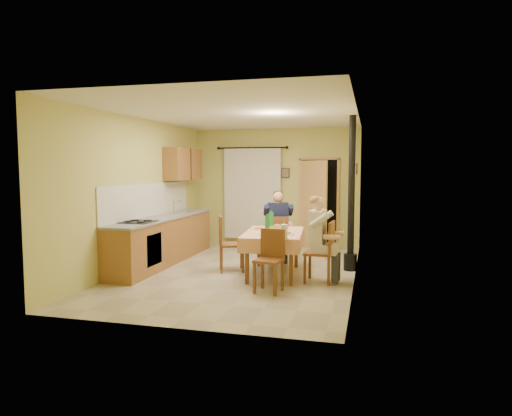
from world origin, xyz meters
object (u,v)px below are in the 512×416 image
(man_far, at_px, (278,218))
(man_right, at_px, (319,229))
(chair_right, at_px, (320,265))
(dining_table, at_px, (274,253))
(stove_flue, at_px, (351,214))
(chair_near, at_px, (269,273))
(chair_far, at_px, (278,248))
(chair_left, at_px, (231,255))

(man_far, height_order, man_right, same)
(man_right, bearing_deg, chair_right, -90.00)
(dining_table, bearing_deg, stove_flue, 23.29)
(man_far, xyz_separation_m, man_right, (0.97, -1.41, 0.00))
(chair_right, bearing_deg, chair_near, 143.18)
(dining_table, relative_size, chair_far, 1.86)
(man_right, bearing_deg, chair_left, 79.47)
(man_right, bearing_deg, chair_near, 143.85)
(chair_near, height_order, stove_flue, stove_flue)
(man_far, bearing_deg, dining_table, -98.62)
(man_right, bearing_deg, stove_flue, -19.73)
(chair_far, height_order, chair_near, chair_near)
(chair_left, height_order, man_far, man_far)
(man_far, bearing_deg, chair_near, -98.13)
(chair_far, xyz_separation_m, man_far, (-0.00, 0.01, 0.59))
(dining_table, height_order, chair_near, chair_near)
(man_far, height_order, stove_flue, stove_flue)
(chair_near, relative_size, chair_right, 0.93)
(dining_table, bearing_deg, man_right, -25.96)
(chair_near, xyz_separation_m, stove_flue, (1.12, 1.79, 0.74))
(chair_far, bearing_deg, chair_left, -141.72)
(chair_right, relative_size, stove_flue, 0.36)
(chair_right, xyz_separation_m, man_right, (-0.02, 0.00, 0.59))
(dining_table, xyz_separation_m, chair_right, (0.84, -0.30, -0.09))
(chair_right, bearing_deg, man_right, 90.00)
(chair_far, distance_m, chair_near, 2.19)
(chair_right, xyz_separation_m, stove_flue, (0.44, 1.02, 0.73))
(chair_right, xyz_separation_m, chair_left, (-1.66, 0.44, -0.00))
(chair_right, height_order, chair_left, same)
(chair_near, relative_size, chair_left, 0.94)
(chair_near, bearing_deg, stove_flue, -113.63)
(chair_left, distance_m, stove_flue, 2.30)
(dining_table, relative_size, chair_near, 1.83)
(stove_flue, bearing_deg, man_right, -114.23)
(dining_table, relative_size, chair_right, 1.71)
(dining_table, relative_size, chair_left, 1.71)
(man_far, distance_m, man_right, 1.71)
(stove_flue, bearing_deg, dining_table, -150.96)
(chair_far, height_order, stove_flue, stove_flue)
(man_right, bearing_deg, chair_far, 39.13)
(man_far, bearing_deg, stove_flue, -31.34)
(chair_near, height_order, man_right, man_right)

